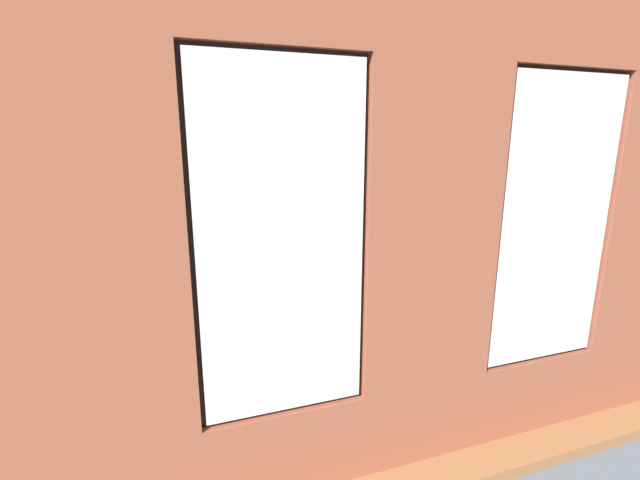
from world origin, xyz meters
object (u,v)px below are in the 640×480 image
coffee_table (302,283)px  table_plant_small (288,270)px  couch_left (474,292)px  potted_plant_corner_near_left (390,231)px  potted_plant_between_couches (482,323)px  couch_by_window (348,380)px  candle_jar (313,278)px  potted_plant_by_left_couch (399,265)px  cup_ceramic (327,271)px  potted_plant_beside_window_right (167,365)px  tv_flatscreen (102,258)px  potted_plant_foreground_right (140,246)px  potted_plant_near_tv (150,305)px  remote_silver (302,279)px  papasan_chair (242,254)px  media_console (109,313)px

coffee_table → table_plant_small: 0.29m
couch_left → potted_plant_corner_near_left: size_ratio=1.46×
couch_left → potted_plant_between_couches: potted_plant_between_couches is taller
couch_by_window → potted_plant_between_couches: bearing=-178.1°
candle_jar → potted_plant_by_left_couch: 1.76m
candle_jar → table_plant_small: bearing=-35.4°
coffee_table → cup_ceramic: (-0.42, -0.14, 0.09)m
table_plant_small → potted_plant_by_left_couch: (-1.99, -0.28, -0.20)m
potted_plant_corner_near_left → couch_left: bearing=86.6°
candle_jar → potted_plant_beside_window_right: (1.92, 2.48, 0.32)m
coffee_table → tv_flatscreen: (2.54, 0.02, 0.61)m
couch_left → potted_plant_foreground_right: (4.44, -2.74, 0.37)m
couch_left → candle_jar: (2.08, -0.88, 0.15)m
potted_plant_by_left_couch → potted_plant_foreground_right: potted_plant_foreground_right is taller
couch_left → potted_plant_between_couches: (1.07, 1.44, 0.30)m
couch_by_window → potted_plant_between_couches: (-1.45, -0.05, 0.30)m
coffee_table → candle_jar: size_ratio=14.67×
potted_plant_foreground_right → potted_plant_between_couches: potted_plant_between_couches is taller
potted_plant_between_couches → potted_plant_near_tv: bearing=-23.0°
candle_jar → potted_plant_beside_window_right: potted_plant_beside_window_right is taller
potted_plant_beside_window_right → tv_flatscreen: bearing=-74.1°
remote_silver → potted_plant_foreground_right: size_ratio=0.13×
papasan_chair → potted_plant_corner_near_left: size_ratio=0.88×
tv_flatscreen → potted_plant_near_tv: bearing=117.1°
couch_left → cup_ceramic: size_ratio=21.03×
papasan_chair → media_console: bearing=41.2°
candle_jar → potted_plant_between_couches: size_ratio=0.08×
candle_jar → coffee_table: bearing=-45.9°
cup_ceramic → potted_plant_corner_near_left: 2.54m
cup_ceramic → tv_flatscreen: (2.96, 0.16, 0.52)m
coffee_table → tv_flatscreen: 2.61m
table_plant_small → couch_by_window: bearing=87.0°
couch_by_window → potted_plant_by_left_couch: bearing=-126.4°
potted_plant_foreground_right → cup_ceramic: bearing=149.2°
cup_ceramic → tv_flatscreen: size_ratio=0.07×
papasan_chair → potted_plant_near_tv: (1.38, 2.80, 0.28)m
papasan_chair → potted_plant_near_tv: potted_plant_near_tv is taller
papasan_chair → potted_plant_beside_window_right: (1.21, 4.27, 0.36)m
couch_by_window → potted_plant_foreground_right: size_ratio=1.51×
potted_plant_by_left_couch → media_console: bearing=5.4°
papasan_chair → tv_flatscreen: bearing=41.2°
coffee_table → papasan_chair: size_ratio=1.36×
couch_by_window → remote_silver: 2.51m
table_plant_small → potted_plant_near_tv: (1.79, 1.22, 0.16)m
potted_plant_by_left_couch → potted_plant_beside_window_right: (3.60, 2.98, 0.44)m
couch_left → remote_silver: couch_left is taller
couch_left → potted_plant_by_left_couch: 1.44m
potted_plant_foreground_right → potted_plant_between_couches: size_ratio=0.98×
table_plant_small → potted_plant_between_couches: potted_plant_between_couches is taller
tv_flatscreen → potted_plant_corner_near_left: size_ratio=0.95×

